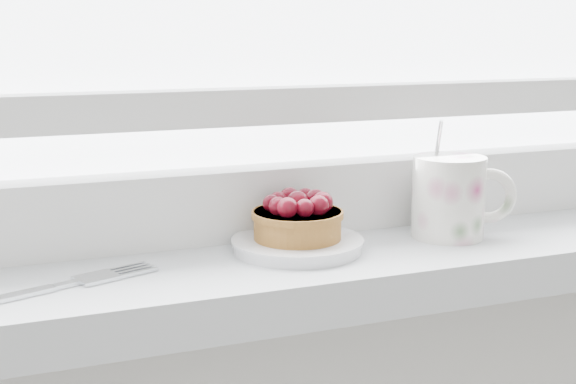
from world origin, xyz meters
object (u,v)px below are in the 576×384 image
saucer (297,245)px  fork (31,292)px  raspberry_tart (298,218)px  floral_mug (451,195)px

saucer → fork: bearing=-171.1°
raspberry_tart → floral_mug: bearing=-3.1°
raspberry_tart → fork: 0.25m
saucer → fork: size_ratio=0.59×
raspberry_tart → floral_mug: size_ratio=0.74×
floral_mug → fork: (-0.40, -0.03, -0.04)m
saucer → fork: saucer is taller
floral_mug → saucer: bearing=176.9°
raspberry_tart → floral_mug: 0.16m
floral_mug → fork: bearing=-175.9°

